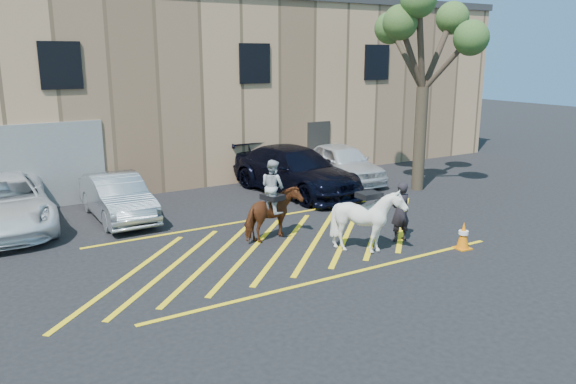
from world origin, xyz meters
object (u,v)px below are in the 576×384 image
handler (400,212)px  car_white_suv (342,163)px  car_white_pickup (2,204)px  car_blue_suv (295,171)px  mounted_bay (273,208)px  saddled_white (368,220)px  car_silver_sedan (118,197)px  tree (426,32)px  traffic_cone (463,235)px

handler → car_white_suv: bearing=-108.3°
car_white_pickup → car_white_suv: bearing=2.0°
car_blue_suv → mounted_bay: bearing=-136.0°
car_white_pickup → car_blue_suv: car_blue_suv is taller
mounted_bay → saddled_white: mounted_bay is taller
car_blue_suv → handler: 6.09m
car_silver_sedan → car_white_pickup: bearing=168.0°
car_white_suv → mounted_bay: 7.66m
car_white_suv → mounted_bay: mounted_bay is taller
car_white_suv → tree: (1.63, -2.54, 4.94)m
car_silver_sedan → traffic_cone: bearing=-47.4°
saddled_white → tree: 8.84m
handler → traffic_cone: bearing=131.4°
car_silver_sedan → car_white_suv: car_white_suv is taller
car_white_pickup → mounted_bay: (6.20, -4.84, 0.14)m
handler → saddled_white: (-1.31, -0.24, 0.03)m
car_white_suv → traffic_cone: car_white_suv is taller
car_silver_sedan → tree: tree is taller
car_silver_sedan → car_white_suv: bearing=3.6°
mounted_bay → tree: size_ratio=0.30×
car_white_pickup → car_silver_sedan: 3.18m
handler → tree: tree is taller
car_silver_sedan → handler: bearing=-45.9°
tree → traffic_cone: bearing=-123.6°
mounted_bay → traffic_cone: mounted_bay is taller
handler → mounted_bay: mounted_bay is taller
car_white_pickup → mounted_bay: mounted_bay is taller
car_white_pickup → saddled_white: saddled_white is taller
handler → mounted_bay: bearing=-26.4°
car_silver_sedan → saddled_white: (4.69, -6.30, 0.17)m
traffic_cone → saddled_white: bearing=153.8°
car_white_pickup → handler: handler is taller
mounted_bay → tree: (7.55, 2.32, 4.79)m
car_silver_sedan → traffic_cone: car_silver_sedan is taller
car_white_suv → saddled_white: (-4.32, -6.95, 0.09)m
car_blue_suv → tree: tree is taller
handler → car_silver_sedan: bearing=-39.4°
car_white_suv → saddled_white: 8.18m
car_white_pickup → traffic_cone: 12.90m
saddled_white → traffic_cone: saddled_white is taller
car_white_suv → mounted_bay: bearing=-134.7°
handler → car_white_pickup: bearing=-30.4°
car_white_pickup → tree: bearing=-8.4°
car_white_suv → saddled_white: bearing=-116.0°
saddled_white → car_blue_suv: bearing=74.6°
car_white_suv → tree: 5.78m
car_silver_sedan → handler: handler is taller
car_blue_suv → car_white_suv: 2.65m
mounted_bay → saddled_white: bearing=-52.4°
saddled_white → tree: size_ratio=0.23×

